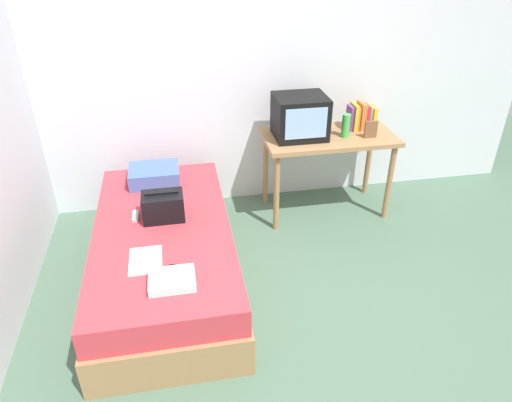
# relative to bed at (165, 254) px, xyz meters

# --- Properties ---
(ground_plane) EXTENTS (8.00, 8.00, 0.00)m
(ground_plane) POSITION_rel_bed_xyz_m (0.95, -0.79, -0.24)
(ground_plane) COLOR #4C6B56
(wall_back) EXTENTS (5.20, 0.10, 2.60)m
(wall_back) POSITION_rel_bed_xyz_m (0.95, 1.21, 1.06)
(wall_back) COLOR silver
(wall_back) RESTS_ON ground
(bed) EXTENTS (1.00, 2.00, 0.49)m
(bed) POSITION_rel_bed_xyz_m (0.00, 0.00, 0.00)
(bed) COLOR #9E754C
(bed) RESTS_ON ground
(desk) EXTENTS (1.16, 0.60, 0.77)m
(desk) POSITION_rel_bed_xyz_m (1.49, 0.77, 0.43)
(desk) COLOR #9E754C
(desk) RESTS_ON ground
(tv) EXTENTS (0.44, 0.39, 0.36)m
(tv) POSITION_rel_bed_xyz_m (1.22, 0.79, 0.71)
(tv) COLOR black
(tv) RESTS_ON desk
(water_bottle) EXTENTS (0.07, 0.07, 0.20)m
(water_bottle) POSITION_rel_bed_xyz_m (1.61, 0.71, 0.63)
(water_bottle) COLOR green
(water_bottle) RESTS_ON desk
(book_row) EXTENTS (0.24, 0.17, 0.24)m
(book_row) POSITION_rel_bed_xyz_m (1.81, 0.86, 0.64)
(book_row) COLOR #7A3D89
(book_row) RESTS_ON desk
(picture_frame) EXTENTS (0.11, 0.02, 0.15)m
(picture_frame) POSITION_rel_bed_xyz_m (1.82, 0.65, 0.60)
(picture_frame) COLOR brown
(picture_frame) RESTS_ON desk
(pillow) EXTENTS (0.41, 0.33, 0.13)m
(pillow) POSITION_rel_bed_xyz_m (-0.05, 0.69, 0.32)
(pillow) COLOR #4766AD
(pillow) RESTS_ON bed
(handbag) EXTENTS (0.30, 0.20, 0.23)m
(handbag) POSITION_rel_bed_xyz_m (0.02, 0.10, 0.35)
(handbag) COLOR black
(handbag) RESTS_ON bed
(magazine) EXTENTS (0.21, 0.29, 0.01)m
(magazine) POSITION_rel_bed_xyz_m (-0.11, -0.39, 0.25)
(magazine) COLOR white
(magazine) RESTS_ON bed
(remote_dark) EXTENTS (0.04, 0.16, 0.02)m
(remote_dark) POSITION_rel_bed_xyz_m (0.06, -0.56, 0.26)
(remote_dark) COLOR black
(remote_dark) RESTS_ON bed
(remote_silver) EXTENTS (0.04, 0.14, 0.02)m
(remote_silver) POSITION_rel_bed_xyz_m (-0.19, 0.15, 0.26)
(remote_silver) COLOR #B7B7BC
(remote_silver) RESTS_ON bed
(folded_towel) EXTENTS (0.28, 0.22, 0.05)m
(folded_towel) POSITION_rel_bed_xyz_m (0.06, -0.64, 0.28)
(folded_towel) COLOR white
(folded_towel) RESTS_ON bed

